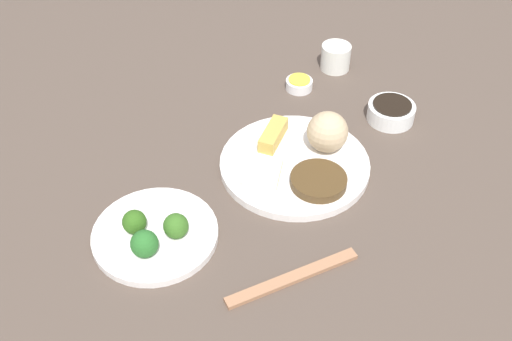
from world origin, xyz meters
TOP-DOWN VIEW (x-y plane):
  - tabletop at (0.00, 0.00)m, footprint 2.20×2.20m
  - main_plate at (0.00, 0.01)m, footprint 0.29×0.29m
  - rice_scoop at (-0.07, -0.02)m, footprint 0.08×0.08m
  - spring_roll at (0.02, -0.07)m, footprint 0.08×0.09m
  - crab_rangoon_wonton at (0.07, 0.03)m, footprint 0.09×0.10m
  - stir_fry_heap at (-0.02, 0.08)m, footprint 0.10×0.10m
  - broccoli_plate at (0.28, 0.11)m, footprint 0.21×0.21m
  - broccoli_floret_0 at (0.31, 0.09)m, footprint 0.04×0.04m
  - broccoli_floret_1 at (0.25, 0.12)m, footprint 0.04×0.04m
  - broccoli_floret_2 at (0.30, 0.15)m, footprint 0.05×0.05m
  - soy_sauce_bowl at (-0.24, -0.08)m, footprint 0.10×0.10m
  - soy_sauce_bowl_liquid at (-0.24, -0.08)m, footprint 0.08×0.08m
  - sauce_ramekin_hot_mustard at (-0.09, -0.24)m, footprint 0.06×0.06m
  - sauce_ramekin_hot_mustard_liquid at (-0.09, -0.24)m, footprint 0.05×0.05m
  - teacup at (-0.20, -0.30)m, footprint 0.07×0.07m
  - chopsticks_pair at (0.09, 0.26)m, footprint 0.23×0.06m

SIDE VIEW (x-z plane):
  - tabletop at x=0.00m, z-range 0.00..0.02m
  - chopsticks_pair at x=0.09m, z-range 0.02..0.03m
  - broccoli_plate at x=0.28m, z-range 0.02..0.03m
  - main_plate at x=0.00m, z-range 0.02..0.04m
  - sauce_ramekin_hot_mustard at x=-0.09m, z-range 0.02..0.04m
  - soy_sauce_bowl at x=-0.24m, z-range 0.02..0.06m
  - crab_rangoon_wonton at x=0.07m, z-range 0.04..0.05m
  - sauce_ramekin_hot_mustard_liquid at x=-0.09m, z-range 0.04..0.05m
  - stir_fry_heap at x=-0.02m, z-range 0.04..0.05m
  - teacup at x=-0.20m, z-range 0.02..0.08m
  - spring_roll at x=0.02m, z-range 0.04..0.06m
  - broccoli_floret_0 at x=0.31m, z-range 0.03..0.08m
  - broccoli_floret_1 at x=0.25m, z-range 0.03..0.08m
  - broccoli_floret_2 at x=0.30m, z-range 0.03..0.08m
  - soy_sauce_bowl_liquid at x=-0.24m, z-range 0.06..0.06m
  - rice_scoop at x=-0.07m, z-range 0.04..0.12m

